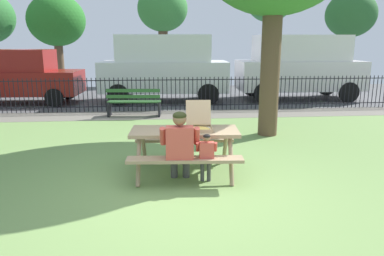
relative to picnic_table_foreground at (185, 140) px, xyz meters
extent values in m
cube|color=#739450|center=(-0.09, 0.53, -0.61)|extent=(28.00, 10.83, 0.02)
cube|color=slate|center=(-0.09, 5.25, -0.60)|extent=(28.00, 1.40, 0.01)
cube|color=#515154|center=(-0.09, 9.41, -0.60)|extent=(28.00, 6.92, 0.01)
cube|color=tan|center=(0.00, 0.00, 0.14)|extent=(1.85, 0.87, 0.06)
cube|color=tan|center=(-0.04, -0.60, -0.16)|extent=(1.81, 0.40, 0.05)
cube|color=tan|center=(0.04, 0.60, -0.16)|extent=(1.81, 0.40, 0.05)
cylinder|color=tan|center=(-0.76, -0.37, -0.24)|extent=(0.10, 0.44, 0.74)
cylinder|color=tan|center=(-0.71, 0.46, -0.24)|extent=(0.10, 0.44, 0.74)
cylinder|color=tan|center=(0.71, -0.46, -0.24)|extent=(0.10, 0.44, 0.74)
cylinder|color=tan|center=(0.76, 0.37, -0.24)|extent=(0.10, 0.44, 0.74)
cube|color=tan|center=(0.24, -0.05, 0.18)|extent=(0.44, 0.44, 0.01)
cube|color=silver|center=(0.24, -0.05, 0.19)|extent=(0.41, 0.41, 0.00)
cube|color=tan|center=(0.23, -0.26, 0.21)|extent=(0.43, 0.03, 0.04)
cube|color=tan|center=(0.25, 0.16, 0.21)|extent=(0.43, 0.03, 0.04)
cube|color=tan|center=(0.04, -0.04, 0.21)|extent=(0.03, 0.43, 0.04)
cube|color=tan|center=(0.45, -0.06, 0.21)|extent=(0.03, 0.43, 0.04)
cube|color=tan|center=(0.25, 0.17, 0.43)|extent=(0.43, 0.15, 0.41)
cylinder|color=tan|center=(0.24, -0.05, 0.19)|extent=(0.36, 0.36, 0.01)
cylinder|color=#F9CD5D|center=(0.24, -0.05, 0.20)|extent=(0.33, 0.33, 0.00)
cylinder|color=#494949|center=(-0.19, -0.17, -0.38)|extent=(0.12, 0.12, 0.44)
cylinder|color=#494949|center=(-0.20, -0.38, -0.13)|extent=(0.18, 0.43, 0.15)
cylinder|color=#494949|center=(0.01, -0.18, -0.38)|extent=(0.12, 0.12, 0.44)
cylinder|color=#494949|center=(0.00, -0.39, -0.13)|extent=(0.18, 0.43, 0.15)
cube|color=#CC4C3F|center=(-0.12, -0.59, 0.10)|extent=(0.43, 0.25, 0.52)
cylinder|color=#CC4C3F|center=(-0.37, -0.53, 0.21)|extent=(0.10, 0.21, 0.31)
cylinder|color=#CC4C3F|center=(0.15, -0.56, 0.21)|extent=(0.10, 0.21, 0.31)
sphere|color=#8C6647|center=(-0.11, -0.57, 0.48)|extent=(0.21, 0.21, 0.21)
ellipsoid|color=#282E14|center=(-0.11, -0.58, 0.53)|extent=(0.21, 0.20, 0.12)
cylinder|color=#454545|center=(0.26, -0.39, -0.38)|extent=(0.06, 0.06, 0.44)
cylinder|color=#454545|center=(0.25, -0.50, -0.14)|extent=(0.09, 0.23, 0.08)
cylinder|color=#454545|center=(0.36, -0.40, -0.38)|extent=(0.06, 0.06, 0.44)
cylinder|color=#454545|center=(0.36, -0.51, -0.14)|extent=(0.09, 0.23, 0.08)
cube|color=#CC4C3F|center=(0.30, -0.62, -0.02)|extent=(0.23, 0.13, 0.28)
cylinder|color=#CC4C3F|center=(0.16, -0.58, 0.04)|extent=(0.06, 0.11, 0.17)
cylinder|color=#CC4C3F|center=(0.44, -0.60, 0.04)|extent=(0.06, 0.11, 0.17)
sphere|color=#8C6647|center=(0.30, -0.61, 0.18)|extent=(0.11, 0.11, 0.11)
ellipsoid|color=black|center=(0.30, -0.61, 0.21)|extent=(0.11, 0.11, 0.06)
cylinder|color=black|center=(-0.09, 5.95, 0.41)|extent=(19.72, 0.03, 0.03)
cylinder|color=black|center=(-0.09, 5.95, -0.43)|extent=(19.72, 0.03, 0.03)
cylinder|color=black|center=(-5.37, 5.95, -0.05)|extent=(0.02, 0.02, 1.10)
cylinder|color=black|center=(-5.23, 5.95, -0.05)|extent=(0.02, 0.02, 1.10)
cylinder|color=black|center=(-5.09, 5.95, -0.05)|extent=(0.02, 0.02, 1.10)
cylinder|color=black|center=(-4.95, 5.95, -0.05)|extent=(0.02, 0.02, 1.10)
cylinder|color=black|center=(-4.80, 5.95, -0.05)|extent=(0.02, 0.02, 1.10)
cylinder|color=black|center=(-4.66, 5.95, -0.05)|extent=(0.02, 0.02, 1.10)
cylinder|color=black|center=(-4.52, 5.95, -0.05)|extent=(0.02, 0.02, 1.10)
cylinder|color=black|center=(-4.38, 5.95, -0.05)|extent=(0.02, 0.02, 1.10)
cylinder|color=black|center=(-4.24, 5.95, -0.05)|extent=(0.02, 0.02, 1.10)
cylinder|color=black|center=(-4.10, 5.95, -0.05)|extent=(0.02, 0.02, 1.10)
cylinder|color=black|center=(-3.96, 5.95, -0.05)|extent=(0.02, 0.02, 1.10)
cylinder|color=black|center=(-3.82, 5.95, -0.05)|extent=(0.02, 0.02, 1.10)
cylinder|color=black|center=(-3.68, 5.95, -0.05)|extent=(0.02, 0.02, 1.10)
cylinder|color=black|center=(-3.54, 5.95, -0.05)|extent=(0.02, 0.02, 1.10)
cylinder|color=black|center=(-3.40, 5.95, -0.05)|extent=(0.02, 0.02, 1.10)
cylinder|color=black|center=(-3.26, 5.95, -0.05)|extent=(0.02, 0.02, 1.10)
cylinder|color=black|center=(-3.11, 5.95, -0.05)|extent=(0.02, 0.02, 1.10)
cylinder|color=black|center=(-2.97, 5.95, -0.05)|extent=(0.02, 0.02, 1.10)
cylinder|color=black|center=(-2.83, 5.95, -0.05)|extent=(0.02, 0.02, 1.10)
cylinder|color=black|center=(-2.69, 5.95, -0.05)|extent=(0.02, 0.02, 1.10)
cylinder|color=black|center=(-2.55, 5.95, -0.05)|extent=(0.02, 0.02, 1.10)
cylinder|color=black|center=(-2.41, 5.95, -0.05)|extent=(0.02, 0.02, 1.10)
cylinder|color=black|center=(-2.27, 5.95, -0.05)|extent=(0.02, 0.02, 1.10)
cylinder|color=black|center=(-2.13, 5.95, -0.05)|extent=(0.02, 0.02, 1.10)
cylinder|color=black|center=(-1.99, 5.95, -0.05)|extent=(0.02, 0.02, 1.10)
cylinder|color=black|center=(-1.85, 5.95, -0.05)|extent=(0.02, 0.02, 1.10)
cylinder|color=black|center=(-1.71, 5.95, -0.05)|extent=(0.02, 0.02, 1.10)
cylinder|color=black|center=(-1.56, 5.95, -0.05)|extent=(0.02, 0.02, 1.10)
cylinder|color=black|center=(-1.42, 5.95, -0.05)|extent=(0.02, 0.02, 1.10)
cylinder|color=black|center=(-1.28, 5.95, -0.05)|extent=(0.02, 0.02, 1.10)
cylinder|color=black|center=(-1.14, 5.95, -0.05)|extent=(0.02, 0.02, 1.10)
cylinder|color=black|center=(-1.00, 5.95, -0.05)|extent=(0.02, 0.02, 1.10)
cylinder|color=black|center=(-0.86, 5.95, -0.05)|extent=(0.02, 0.02, 1.10)
cylinder|color=black|center=(-0.72, 5.95, -0.05)|extent=(0.02, 0.02, 1.10)
cylinder|color=black|center=(-0.58, 5.95, -0.05)|extent=(0.02, 0.02, 1.10)
cylinder|color=black|center=(-0.44, 5.95, -0.05)|extent=(0.02, 0.02, 1.10)
cylinder|color=black|center=(-0.30, 5.95, -0.05)|extent=(0.02, 0.02, 1.10)
cylinder|color=black|center=(-0.16, 5.95, -0.05)|extent=(0.02, 0.02, 1.10)
cylinder|color=black|center=(-0.02, 5.95, -0.05)|extent=(0.02, 0.02, 1.10)
cylinder|color=black|center=(0.13, 5.95, -0.05)|extent=(0.02, 0.02, 1.10)
cylinder|color=black|center=(0.27, 5.95, -0.05)|extent=(0.02, 0.02, 1.10)
cylinder|color=black|center=(0.41, 5.95, -0.05)|extent=(0.02, 0.02, 1.10)
cylinder|color=black|center=(0.55, 5.95, -0.05)|extent=(0.02, 0.02, 1.10)
cylinder|color=black|center=(0.69, 5.95, -0.05)|extent=(0.02, 0.02, 1.10)
cylinder|color=black|center=(0.83, 5.95, -0.05)|extent=(0.02, 0.02, 1.10)
cylinder|color=black|center=(0.97, 5.95, -0.05)|extent=(0.02, 0.02, 1.10)
cylinder|color=black|center=(1.11, 5.95, -0.05)|extent=(0.02, 0.02, 1.10)
cylinder|color=black|center=(1.25, 5.95, -0.05)|extent=(0.02, 0.02, 1.10)
cylinder|color=black|center=(1.39, 5.95, -0.05)|extent=(0.02, 0.02, 1.10)
cylinder|color=black|center=(1.53, 5.95, -0.05)|extent=(0.02, 0.02, 1.10)
cylinder|color=black|center=(1.67, 5.95, -0.05)|extent=(0.02, 0.02, 1.10)
cylinder|color=black|center=(1.82, 5.95, -0.05)|extent=(0.02, 0.02, 1.10)
cylinder|color=black|center=(1.96, 5.95, -0.05)|extent=(0.02, 0.02, 1.10)
cylinder|color=black|center=(2.10, 5.95, -0.05)|extent=(0.02, 0.02, 1.10)
cylinder|color=black|center=(2.24, 5.95, -0.05)|extent=(0.02, 0.02, 1.10)
cylinder|color=black|center=(2.38, 5.95, -0.05)|extent=(0.02, 0.02, 1.10)
cylinder|color=black|center=(2.52, 5.95, -0.05)|extent=(0.02, 0.02, 1.10)
cylinder|color=black|center=(2.66, 5.95, -0.05)|extent=(0.02, 0.02, 1.10)
cylinder|color=black|center=(2.80, 5.95, -0.05)|extent=(0.02, 0.02, 1.10)
cylinder|color=black|center=(2.94, 5.95, -0.05)|extent=(0.02, 0.02, 1.10)
cylinder|color=black|center=(3.08, 5.95, -0.05)|extent=(0.02, 0.02, 1.10)
cylinder|color=black|center=(3.22, 5.95, -0.05)|extent=(0.02, 0.02, 1.10)
cylinder|color=black|center=(3.36, 5.95, -0.05)|extent=(0.02, 0.02, 1.10)
cylinder|color=black|center=(3.51, 5.95, -0.05)|extent=(0.02, 0.02, 1.10)
cylinder|color=black|center=(3.65, 5.95, -0.05)|extent=(0.02, 0.02, 1.10)
cylinder|color=black|center=(3.79, 5.95, -0.05)|extent=(0.02, 0.02, 1.10)
cylinder|color=black|center=(3.93, 5.95, -0.05)|extent=(0.02, 0.02, 1.10)
cylinder|color=black|center=(4.07, 5.95, -0.05)|extent=(0.02, 0.02, 1.10)
cylinder|color=black|center=(4.21, 5.95, -0.05)|extent=(0.02, 0.02, 1.10)
cylinder|color=black|center=(4.35, 5.95, -0.05)|extent=(0.02, 0.02, 1.10)
cylinder|color=black|center=(4.49, 5.95, -0.05)|extent=(0.02, 0.02, 1.10)
cylinder|color=black|center=(4.63, 5.95, -0.05)|extent=(0.02, 0.02, 1.10)
cylinder|color=black|center=(4.77, 5.95, -0.05)|extent=(0.02, 0.02, 1.10)
cylinder|color=black|center=(4.91, 5.95, -0.05)|extent=(0.02, 0.02, 1.10)
cylinder|color=black|center=(5.05, 5.95, -0.05)|extent=(0.02, 0.02, 1.10)
cylinder|color=black|center=(5.20, 5.95, -0.05)|extent=(0.02, 0.02, 1.10)
cylinder|color=black|center=(5.34, 5.95, -0.05)|extent=(0.02, 0.02, 1.10)
cylinder|color=black|center=(5.48, 5.95, -0.05)|extent=(0.02, 0.02, 1.10)
cylinder|color=black|center=(5.62, 5.95, -0.05)|extent=(0.02, 0.02, 1.10)
cylinder|color=black|center=(5.76, 5.95, -0.05)|extent=(0.02, 0.02, 1.10)
cylinder|color=black|center=(5.90, 5.95, -0.05)|extent=(0.02, 0.02, 1.10)
cylinder|color=black|center=(6.04, 5.95, -0.05)|extent=(0.02, 0.02, 1.10)
cylinder|color=black|center=(6.18, 5.95, -0.05)|extent=(0.02, 0.02, 1.10)
cylinder|color=black|center=(6.32, 5.95, -0.05)|extent=(0.02, 0.02, 1.10)
cylinder|color=black|center=(6.46, 5.95, -0.05)|extent=(0.02, 0.02, 1.10)
cylinder|color=black|center=(6.60, 5.95, -0.05)|extent=(0.02, 0.02, 1.10)
cylinder|color=black|center=(6.74, 5.95, -0.05)|extent=(0.02, 0.02, 1.10)
cylinder|color=black|center=(6.89, 5.95, -0.05)|extent=(0.02, 0.02, 1.10)
cylinder|color=black|center=(7.03, 5.95, -0.05)|extent=(0.02, 0.02, 1.10)
cylinder|color=black|center=(7.17, 5.95, -0.05)|extent=(0.02, 0.02, 1.10)
cylinder|color=black|center=(7.31, 5.95, -0.05)|extent=(0.02, 0.02, 1.10)
cube|color=#2E5C2C|center=(-1.16, 5.32, -0.16)|extent=(1.60, 0.23, 0.04)
cube|color=#2E5C2C|center=(-1.17, 5.18, -0.16)|extent=(1.60, 0.23, 0.04)
cube|color=#2E5C2C|center=(-1.18, 5.04, -0.16)|extent=(1.60, 0.23, 0.04)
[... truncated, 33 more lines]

